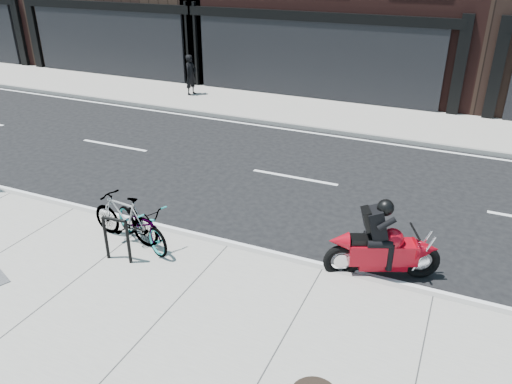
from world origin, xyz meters
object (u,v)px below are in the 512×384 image
at_px(bicycle_rear, 125,218).
at_px(motorcycle, 388,246).
at_px(bicycle_front, 142,223).
at_px(pedestrian, 191,75).
at_px(bike_rack, 116,236).

height_order(bicycle_rear, motorcycle, motorcycle).
height_order(bicycle_front, motorcycle, motorcycle).
relative_size(bicycle_front, motorcycle, 0.88).
height_order(motorcycle, pedestrian, pedestrian).
bearing_deg(bicycle_rear, bike_rack, 31.69).
xyz_separation_m(bike_rack, motorcycle, (4.76, 1.73, -0.02)).
bearing_deg(bicycle_front, motorcycle, -53.95).
xyz_separation_m(bicycle_front, motorcycle, (4.69, 1.04, 0.05)).
bearing_deg(pedestrian, bike_rack, -148.18).
distance_m(bicycle_front, motorcycle, 4.81).
xyz_separation_m(bike_rack, pedestrian, (-4.99, 11.18, 0.26)).
bearing_deg(motorcycle, pedestrian, 112.55).
distance_m(motorcycle, pedestrian, 13.58).
bearing_deg(bicycle_front, pedestrian, 49.28).
bearing_deg(pedestrian, bicycle_rear, -148.28).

